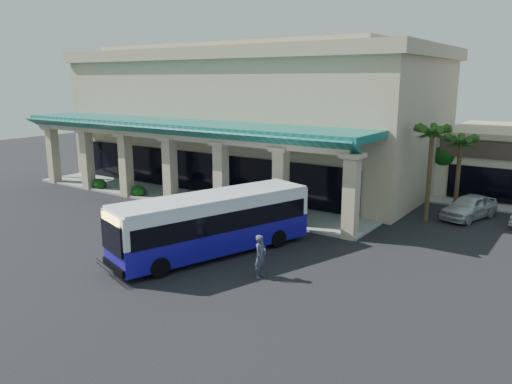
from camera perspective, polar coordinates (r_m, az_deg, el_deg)
The scene contains 10 objects.
ground at distance 26.98m, azimuth -5.82°, elevation -5.86°, with size 110.00×110.00×0.00m, color black.
main_building at distance 43.25m, azimuth -0.34°, elevation 8.89°, with size 30.80×14.80×11.35m, color #C1AD8A, non-canonical shape.
arcade at distance 36.44m, azimuth -8.64°, elevation 3.55°, with size 30.00×6.20×5.70m, color #0F5A52, non-canonical shape.
palm_0 at distance 31.93m, azimuth 19.24°, elevation 2.51°, with size 2.40×2.40×6.60m, color #1B3C10, non-canonical shape.
palm_1 at distance 34.65m, azimuth 22.12°, elevation 2.36°, with size 2.40×2.40×5.80m, color #1B3C10, non-canonical shape.
palm_2 at distance 47.27m, azimuth -21.94°, elevation 5.16°, with size 2.40×2.40×6.20m, color #1B3C10, non-canonical shape.
broadleaf_tree at distance 39.98m, azimuth 20.87°, elevation 3.02°, with size 2.60×2.60×4.81m, color #0B330C, non-canonical shape.
transit_bus at distance 24.91m, azimuth -4.85°, elevation -3.75°, with size 2.54×10.93×3.05m, color #191195, non-canonical shape.
pedestrian at distance 22.13m, azimuth 0.53°, elevation -7.36°, with size 0.71×0.47×1.94m, color #414458.
car_silver at distance 34.07m, azimuth 23.17°, elevation -1.56°, with size 1.81×4.51×1.54m, color silver.
Camera 1 is at (16.64, -19.42, 8.57)m, focal length 35.00 mm.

